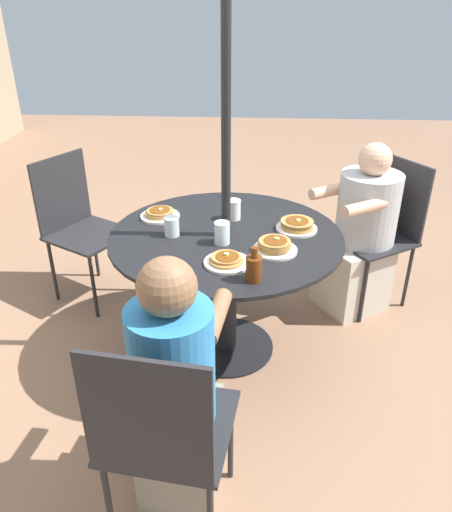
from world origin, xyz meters
name	(u,v)px	position (x,y,z in m)	size (l,w,h in m)	color
ground_plane	(226,347)	(0.00, 0.00, 0.00)	(12.00, 12.00, 0.00)	#8C664C
patio_table	(226,262)	(0.00, 0.00, 0.58)	(1.23, 1.23, 0.74)	black
umbrella_pole	(226,159)	(0.00, 0.00, 1.15)	(0.05, 0.05, 2.31)	black
patio_chair_north	(78,220)	(0.57, 1.01, 0.54)	(0.61, 0.61, 0.96)	#232326
patio_chair_east	(162,430)	(-1.15, 0.15, 0.54)	(0.50, 0.50, 0.96)	#232326
diner_east	(176,397)	(-0.97, 0.13, 0.53)	(0.49, 0.36, 1.13)	gray
patio_chair_south	(383,225)	(0.62, -0.98, 0.54)	(0.62, 0.62, 0.96)	#232326
diner_south	(360,238)	(0.52, -0.82, 0.49)	(0.56, 0.59, 1.10)	beige
pancake_plate_a	(160,214)	(0.20, 0.39, 0.76)	(0.22, 0.22, 0.06)	silver
pancake_plate_b	(297,226)	(0.08, -0.37, 0.77)	(0.22, 0.22, 0.06)	silver
pancake_plate_c	(227,261)	(-0.32, -0.02, 0.76)	(0.22, 0.22, 0.05)	silver
pancake_plate_d	(275,246)	(-0.17, -0.25, 0.77)	(0.22, 0.22, 0.07)	silver
syrup_bottle	(254,268)	(-0.46, -0.15, 0.81)	(0.10, 0.07, 0.16)	#602D0F
coffee_cup	(234,210)	(0.20, -0.03, 0.80)	(0.08, 0.08, 0.11)	white
drinking_glass_a	(172,226)	(-0.03, 0.28, 0.79)	(0.08, 0.08, 0.10)	silver
drinking_glass_b	(222,233)	(-0.10, 0.01, 0.80)	(0.08, 0.08, 0.11)	silver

